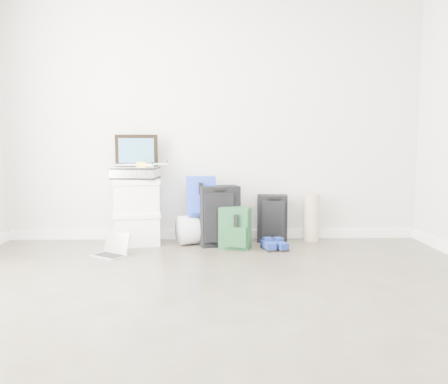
{
  "coord_description": "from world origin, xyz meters",
  "views": [
    {
      "loc": [
        -0.03,
        -2.68,
        1.07
      ],
      "look_at": [
        0.1,
        1.9,
        0.58
      ],
      "focal_mm": 38.0,
      "sensor_mm": 36.0,
      "label": 1
    }
  ],
  "objects_px": {
    "laptop": "(112,250)",
    "boxes_stack": "(136,212)",
    "carry_on": "(272,218)",
    "briefcase": "(135,173)",
    "duffel_bag": "(201,229)",
    "large_suitcase": "(219,216)"
  },
  "relations": [
    {
      "from": "laptop",
      "to": "boxes_stack",
      "type": "bearing_deg",
      "value": 109.23
    },
    {
      "from": "laptop",
      "to": "carry_on",
      "type": "bearing_deg",
      "value": 56.84
    },
    {
      "from": "boxes_stack",
      "to": "briefcase",
      "type": "bearing_deg",
      "value": 168.81
    },
    {
      "from": "boxes_stack",
      "to": "duffel_bag",
      "type": "height_order",
      "value": "boxes_stack"
    },
    {
      "from": "duffel_bag",
      "to": "carry_on",
      "type": "xyz_separation_m",
      "value": [
        0.76,
        0.07,
        0.1
      ]
    },
    {
      "from": "boxes_stack",
      "to": "laptop",
      "type": "xyz_separation_m",
      "value": [
        -0.15,
        -0.51,
        -0.29
      ]
    },
    {
      "from": "boxes_stack",
      "to": "duffel_bag",
      "type": "xyz_separation_m",
      "value": [
        0.68,
        0.03,
        -0.19
      ]
    },
    {
      "from": "briefcase",
      "to": "laptop",
      "type": "relative_size",
      "value": 1.19
    },
    {
      "from": "duffel_bag",
      "to": "laptop",
      "type": "xyz_separation_m",
      "value": [
        -0.83,
        -0.54,
        -0.1
      ]
    },
    {
      "from": "carry_on",
      "to": "duffel_bag",
      "type": "bearing_deg",
      "value": -168.88
    },
    {
      "from": "duffel_bag",
      "to": "large_suitcase",
      "type": "bearing_deg",
      "value": -52.74
    },
    {
      "from": "carry_on",
      "to": "large_suitcase",
      "type": "bearing_deg",
      "value": -156.36
    },
    {
      "from": "briefcase",
      "to": "duffel_bag",
      "type": "height_order",
      "value": "briefcase"
    },
    {
      "from": "large_suitcase",
      "to": "laptop",
      "type": "bearing_deg",
      "value": -171.57
    },
    {
      "from": "boxes_stack",
      "to": "duffel_bag",
      "type": "distance_m",
      "value": 0.7
    },
    {
      "from": "carry_on",
      "to": "briefcase",
      "type": "bearing_deg",
      "value": -170.19
    },
    {
      "from": "briefcase",
      "to": "laptop",
      "type": "height_order",
      "value": "briefcase"
    },
    {
      "from": "duffel_bag",
      "to": "large_suitcase",
      "type": "height_order",
      "value": "large_suitcase"
    },
    {
      "from": "large_suitcase",
      "to": "laptop",
      "type": "xyz_separation_m",
      "value": [
        -1.02,
        -0.42,
        -0.26
      ]
    },
    {
      "from": "duffel_bag",
      "to": "carry_on",
      "type": "height_order",
      "value": "carry_on"
    },
    {
      "from": "briefcase",
      "to": "laptop",
      "type": "xyz_separation_m",
      "value": [
        -0.15,
        -0.51,
        -0.69
      ]
    },
    {
      "from": "laptop",
      "to": "briefcase",
      "type": "bearing_deg",
      "value": 109.23
    }
  ]
}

